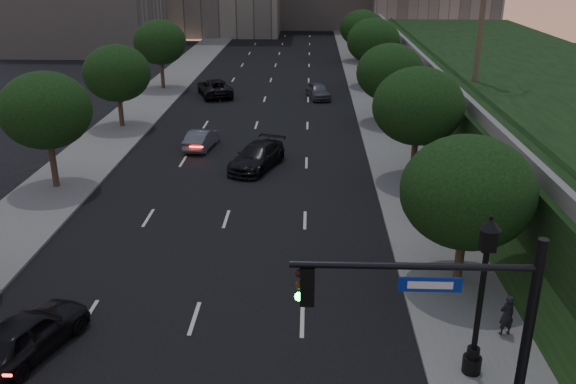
{
  "coord_description": "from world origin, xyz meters",
  "views": [
    {
      "loc": [
        4.18,
        -14.11,
        12.67
      ],
      "look_at": [
        3.33,
        8.81,
        3.6
      ],
      "focal_mm": 38.0,
      "sensor_mm": 36.0,
      "label": 1
    }
  ],
  "objects_px": {
    "sedan_far_left": "(215,88)",
    "pedestrian_c": "(415,200)",
    "street_lamp": "(480,305)",
    "sedan_far_right": "(318,91)",
    "traffic_signal_mast": "(474,367)",
    "pedestrian_b": "(446,219)",
    "sedan_near_left": "(27,333)",
    "sedan_mid_left": "(202,139)",
    "sedan_near_right": "(257,156)",
    "pedestrian_a": "(507,315)"
  },
  "relations": [
    {
      "from": "sedan_near_left",
      "to": "pedestrian_c",
      "type": "xyz_separation_m",
      "value": [
        14.68,
        11.71,
        0.27
      ]
    },
    {
      "from": "pedestrian_a",
      "to": "pedestrian_c",
      "type": "height_order",
      "value": "pedestrian_c"
    },
    {
      "from": "pedestrian_a",
      "to": "sedan_mid_left",
      "type": "bearing_deg",
      "value": -71.63
    },
    {
      "from": "pedestrian_b",
      "to": "pedestrian_c",
      "type": "bearing_deg",
      "value": -58.42
    },
    {
      "from": "sedan_far_right",
      "to": "pedestrian_c",
      "type": "distance_m",
      "value": 27.52
    },
    {
      "from": "traffic_signal_mast",
      "to": "sedan_mid_left",
      "type": "xyz_separation_m",
      "value": [
        -11.33,
        28.26,
        -3.0
      ]
    },
    {
      "from": "sedan_near_left",
      "to": "pedestrian_a",
      "type": "relative_size",
      "value": 3.01
    },
    {
      "from": "sedan_near_left",
      "to": "pedestrian_c",
      "type": "bearing_deg",
      "value": -122.16
    },
    {
      "from": "traffic_signal_mast",
      "to": "pedestrian_c",
      "type": "distance_m",
      "value": 17.0
    },
    {
      "from": "sedan_near_left",
      "to": "sedan_mid_left",
      "type": "xyz_separation_m",
      "value": [
        1.92,
        23.23,
        -0.12
      ]
    },
    {
      "from": "sedan_mid_left",
      "to": "pedestrian_b",
      "type": "distance_m",
      "value": 19.58
    },
    {
      "from": "street_lamp",
      "to": "sedan_far_left",
      "type": "xyz_separation_m",
      "value": [
        -14.23,
        40.19,
        -1.84
      ]
    },
    {
      "from": "traffic_signal_mast",
      "to": "sedan_near_left",
      "type": "height_order",
      "value": "traffic_signal_mast"
    },
    {
      "from": "traffic_signal_mast",
      "to": "sedan_far_left",
      "type": "distance_m",
      "value": 46.51
    },
    {
      "from": "street_lamp",
      "to": "pedestrian_c",
      "type": "xyz_separation_m",
      "value": [
        0.07,
        12.32,
        -1.57
      ]
    },
    {
      "from": "pedestrian_a",
      "to": "pedestrian_b",
      "type": "distance_m",
      "value": 7.89
    },
    {
      "from": "street_lamp",
      "to": "sedan_near_right",
      "type": "distance_m",
      "value": 21.66
    },
    {
      "from": "street_lamp",
      "to": "sedan_far_right",
      "type": "height_order",
      "value": "street_lamp"
    },
    {
      "from": "sedan_far_right",
      "to": "sedan_near_right",
      "type": "bearing_deg",
      "value": -113.29
    },
    {
      "from": "sedan_far_left",
      "to": "pedestrian_c",
      "type": "xyz_separation_m",
      "value": [
        14.3,
        -27.87,
        0.26
      ]
    },
    {
      "from": "sedan_mid_left",
      "to": "pedestrian_c",
      "type": "height_order",
      "value": "pedestrian_c"
    },
    {
      "from": "sedan_near_left",
      "to": "pedestrian_b",
      "type": "bearing_deg",
      "value": -129.99
    },
    {
      "from": "sedan_far_right",
      "to": "pedestrian_c",
      "type": "xyz_separation_m",
      "value": [
        4.59,
        -27.13,
        0.33
      ]
    },
    {
      "from": "sedan_far_left",
      "to": "sedan_near_right",
      "type": "relative_size",
      "value": 1.09
    },
    {
      "from": "sedan_far_left",
      "to": "pedestrian_a",
      "type": "distance_m",
      "value": 41.26
    },
    {
      "from": "sedan_far_left",
      "to": "pedestrian_c",
      "type": "relative_size",
      "value": 3.15
    },
    {
      "from": "pedestrian_b",
      "to": "pedestrian_c",
      "type": "xyz_separation_m",
      "value": [
        -1.08,
        2.33,
        0.01
      ]
    },
    {
      "from": "street_lamp",
      "to": "sedan_far_left",
      "type": "bearing_deg",
      "value": 109.5
    },
    {
      "from": "traffic_signal_mast",
      "to": "pedestrian_a",
      "type": "xyz_separation_m",
      "value": [
        3.03,
        6.53,
        -2.75
      ]
    },
    {
      "from": "traffic_signal_mast",
      "to": "sedan_near_left",
      "type": "xyz_separation_m",
      "value": [
        -13.25,
        5.03,
        -2.88
      ]
    },
    {
      "from": "sedan_mid_left",
      "to": "sedan_far_right",
      "type": "relative_size",
      "value": 0.96
    },
    {
      "from": "traffic_signal_mast",
      "to": "sedan_mid_left",
      "type": "distance_m",
      "value": 30.59
    },
    {
      "from": "pedestrian_a",
      "to": "pedestrian_c",
      "type": "bearing_deg",
      "value": -96.19
    },
    {
      "from": "sedan_far_left",
      "to": "pedestrian_b",
      "type": "xyz_separation_m",
      "value": [
        15.37,
        -30.2,
        0.26
      ]
    },
    {
      "from": "sedan_near_right",
      "to": "sedan_far_right",
      "type": "height_order",
      "value": "sedan_near_right"
    },
    {
      "from": "sedan_far_right",
      "to": "pedestrian_a",
      "type": "height_order",
      "value": "pedestrian_a"
    },
    {
      "from": "sedan_mid_left",
      "to": "pedestrian_b",
      "type": "height_order",
      "value": "pedestrian_b"
    },
    {
      "from": "sedan_far_left",
      "to": "pedestrian_c",
      "type": "distance_m",
      "value": 31.32
    },
    {
      "from": "sedan_near_right",
      "to": "sedan_far_right",
      "type": "xyz_separation_m",
      "value": [
        4.01,
        19.64,
        -0.04
      ]
    },
    {
      "from": "sedan_far_left",
      "to": "sedan_near_right",
      "type": "height_order",
      "value": "sedan_far_left"
    },
    {
      "from": "sedan_near_left",
      "to": "sedan_far_right",
      "type": "xyz_separation_m",
      "value": [
        10.08,
        38.84,
        -0.07
      ]
    },
    {
      "from": "traffic_signal_mast",
      "to": "pedestrian_b",
      "type": "height_order",
      "value": "traffic_signal_mast"
    },
    {
      "from": "street_lamp",
      "to": "sedan_far_right",
      "type": "xyz_separation_m",
      "value": [
        -4.53,
        39.46,
        -1.91
      ]
    },
    {
      "from": "sedan_near_right",
      "to": "pedestrian_a",
      "type": "xyz_separation_m",
      "value": [
        10.2,
        -17.7,
        0.16
      ]
    },
    {
      "from": "pedestrian_a",
      "to": "pedestrian_c",
      "type": "xyz_separation_m",
      "value": [
        -1.6,
        10.21,
        0.13
      ]
    },
    {
      "from": "sedan_mid_left",
      "to": "traffic_signal_mast",
      "type": "bearing_deg",
      "value": 120.48
    },
    {
      "from": "sedan_near_left",
      "to": "pedestrian_a",
      "type": "xyz_separation_m",
      "value": [
        16.28,
        1.5,
        0.13
      ]
    },
    {
      "from": "sedan_far_right",
      "to": "pedestrian_b",
      "type": "relative_size",
      "value": 2.36
    },
    {
      "from": "sedan_near_left",
      "to": "street_lamp",
      "type": "bearing_deg",
      "value": -163.15
    },
    {
      "from": "traffic_signal_mast",
      "to": "street_lamp",
      "type": "xyz_separation_m",
      "value": [
        1.36,
        4.41,
        -1.04
      ]
    }
  ]
}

